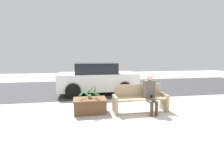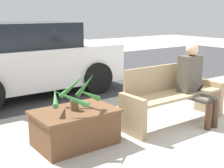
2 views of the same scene
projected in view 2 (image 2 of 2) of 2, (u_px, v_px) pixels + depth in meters
name	position (u px, v px, depth m)	size (l,w,h in m)	color
ground_plane	(222.00, 133.00, 4.67)	(30.00, 30.00, 0.00)	#ADA89E
road_surface	(55.00, 74.00, 9.08)	(20.00, 6.00, 0.01)	#38383A
bench	(172.00, 96.00, 5.07)	(1.87, 0.55, 0.93)	tan
person_seated	(194.00, 79.00, 5.02)	(0.36, 0.63, 1.30)	#4C473D
planter_box	(75.00, 126.00, 4.25)	(1.10, 0.74, 0.49)	brown
potted_plant	(75.00, 93.00, 4.13)	(0.70, 0.73, 0.52)	brown
parked_car	(28.00, 59.00, 6.80)	(3.88, 1.98, 1.57)	silver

